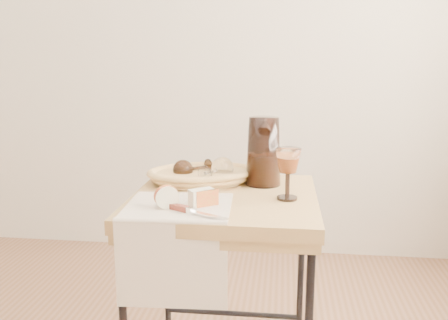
% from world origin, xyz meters
% --- Properties ---
extents(wall_back, '(3.60, 0.00, 2.70)m').
position_xyz_m(wall_back, '(0.00, 1.80, 1.35)').
color(wall_back, beige).
rests_on(wall_back, ground).
extents(side_table, '(0.60, 0.60, 0.76)m').
position_xyz_m(side_table, '(0.52, 0.42, 0.38)').
color(side_table, brown).
rests_on(side_table, floor).
extents(tea_towel, '(0.33, 0.30, 0.01)m').
position_xyz_m(tea_towel, '(0.40, 0.26, 0.76)').
color(tea_towel, white).
rests_on(tea_towel, side_table).
extents(bread_basket, '(0.40, 0.33, 0.05)m').
position_xyz_m(bread_basket, '(0.42, 0.56, 0.78)').
color(bread_basket, tan).
rests_on(bread_basket, side_table).
extents(goblet_lying_a, '(0.14, 0.13, 0.07)m').
position_xyz_m(goblet_lying_a, '(0.39, 0.57, 0.81)').
color(goblet_lying_a, '#382417').
rests_on(goblet_lying_a, bread_basket).
extents(goblet_lying_b, '(0.13, 0.15, 0.08)m').
position_xyz_m(goblet_lying_b, '(0.47, 0.54, 0.81)').
color(goblet_lying_b, white).
rests_on(goblet_lying_b, bread_basket).
extents(pitcher, '(0.19, 0.26, 0.28)m').
position_xyz_m(pitcher, '(0.64, 0.56, 0.88)').
color(pitcher, black).
rests_on(pitcher, side_table).
extents(wine_goblet, '(0.10, 0.10, 0.17)m').
position_xyz_m(wine_goblet, '(0.72, 0.39, 0.84)').
color(wine_goblet, white).
rests_on(wine_goblet, side_table).
extents(apple_half, '(0.08, 0.07, 0.07)m').
position_xyz_m(apple_half, '(0.37, 0.24, 0.80)').
color(apple_half, '#AF0817').
rests_on(apple_half, tea_towel).
extents(apple_wedge, '(0.08, 0.08, 0.05)m').
position_xyz_m(apple_wedge, '(0.47, 0.27, 0.79)').
color(apple_wedge, '#F2ECC5').
rests_on(apple_wedge, tea_towel).
extents(table_knife, '(0.20, 0.12, 0.02)m').
position_xyz_m(table_knife, '(0.46, 0.19, 0.77)').
color(table_knife, silver).
rests_on(table_knife, tea_towel).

